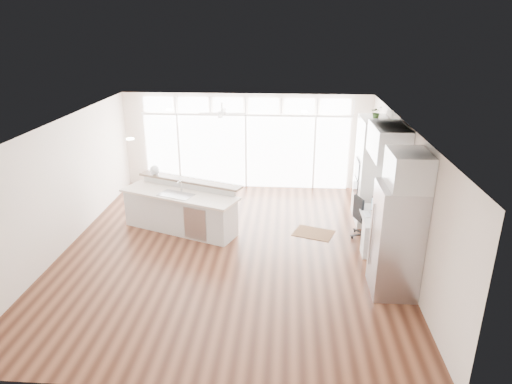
{
  "coord_description": "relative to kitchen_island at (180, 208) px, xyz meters",
  "views": [
    {
      "loc": [
        1.17,
        -8.63,
        4.6
      ],
      "look_at": [
        0.52,
        0.6,
        1.1
      ],
      "focal_mm": 32.0,
      "sensor_mm": 36.0,
      "label": 1
    }
  ],
  "objects": [
    {
      "name": "fridge_cabinet",
      "position": [
        4.43,
        -2.22,
        1.75
      ],
      "size": [
        0.64,
        0.9,
        0.6
      ],
      "primitive_type": "cube",
      "color": "silver",
      "rests_on": "wall_right"
    },
    {
      "name": "refrigerator",
      "position": [
        4.37,
        -2.22,
        0.45
      ],
      "size": [
        0.76,
        0.9,
        2.0
      ],
      "primitive_type": "cube",
      "color": "#A5A5AA",
      "rests_on": "floor"
    },
    {
      "name": "potted_plant",
      "position": [
        4.43,
        0.93,
        2.06
      ],
      "size": [
        0.27,
        0.29,
        0.22
      ],
      "primitive_type": "imported",
      "rotation": [
        0.0,
        0.0,
        -0.05
      ],
      "color": "#385D28",
      "rests_on": "oven_cabinet"
    },
    {
      "name": "wall_left",
      "position": [
        -2.24,
        -0.87,
        0.8
      ],
      "size": [
        0.04,
        8.0,
        2.7
      ],
      "primitive_type": "cube",
      "color": "white",
      "rests_on": "floor"
    },
    {
      "name": "wall_back",
      "position": [
        1.26,
        3.13,
        0.8
      ],
      "size": [
        7.0,
        0.04,
        2.7
      ],
      "primitive_type": "cube",
      "color": "white",
      "rests_on": "floor"
    },
    {
      "name": "glass_wall",
      "position": [
        1.26,
        3.07,
        0.5
      ],
      "size": [
        5.8,
        0.06,
        2.08
      ],
      "primitive_type": "cube",
      "color": "white",
      "rests_on": "wall_back"
    },
    {
      "name": "wall_right",
      "position": [
        4.76,
        -0.87,
        0.8
      ],
      "size": [
        0.04,
        8.0,
        2.7
      ],
      "primitive_type": "cube",
      "color": "white",
      "rests_on": "floor"
    },
    {
      "name": "desk_window",
      "position": [
        4.72,
        -0.57,
        1.0
      ],
      "size": [
        0.04,
        0.85,
        0.85
      ],
      "primitive_type": "cube",
      "color": "white",
      "rests_on": "wall_right"
    },
    {
      "name": "office_chair",
      "position": [
        4.22,
        -0.09,
        -0.07
      ],
      "size": [
        0.64,
        0.61,
        0.98
      ],
      "primitive_type": "cube",
      "rotation": [
        0.0,
        0.0,
        0.34
      ],
      "color": "black",
      "rests_on": "floor"
    },
    {
      "name": "kitchen_island",
      "position": [
        0.0,
        0.0,
        0.0
      ],
      "size": [
        2.98,
        2.0,
        1.11
      ],
      "primitive_type": "cube",
      "rotation": [
        0.0,
        0.0,
        -0.38
      ],
      "color": "silver",
      "rests_on": "floor"
    },
    {
      "name": "rug",
      "position": [
        3.08,
        0.03,
        -0.55
      ],
      "size": [
        1.04,
        0.89,
        0.01
      ],
      "primitive_type": "cube",
      "rotation": [
        0.0,
        0.0,
        -0.34
      ],
      "color": "#372011",
      "rests_on": "floor"
    },
    {
      "name": "floor",
      "position": [
        1.26,
        -0.87,
        -0.56
      ],
      "size": [
        7.0,
        8.0,
        0.02
      ],
      "primitive_type": "cube",
      "color": "#3F1F13",
      "rests_on": "ground"
    },
    {
      "name": "framed_photos",
      "position": [
        4.72,
        0.05,
        0.85
      ],
      "size": [
        0.06,
        0.22,
        0.8
      ],
      "primitive_type": "cube",
      "color": "black",
      "rests_on": "wall_right"
    },
    {
      "name": "monitor",
      "position": [
        4.31,
        -0.57,
        0.39
      ],
      "size": [
        0.14,
        0.45,
        0.37
      ],
      "primitive_type": "cube",
      "rotation": [
        0.0,
        0.0,
        0.16
      ],
      "color": "black",
      "rests_on": "desk_nook"
    },
    {
      "name": "transom_row",
      "position": [
        1.26,
        3.07,
        1.83
      ],
      "size": [
        5.9,
        0.06,
        0.4
      ],
      "primitive_type": "cube",
      "color": "white",
      "rests_on": "wall_back"
    },
    {
      "name": "upper_cabinets",
      "position": [
        4.43,
        -0.57,
        1.8
      ],
      "size": [
        0.64,
        1.3,
        0.64
      ],
      "primitive_type": "cube",
      "color": "silver",
      "rests_on": "wall_right"
    },
    {
      "name": "ceiling_fan",
      "position": [
        0.76,
        1.93,
        1.93
      ],
      "size": [
        1.16,
        1.16,
        0.32
      ],
      "primitive_type": "cube",
      "color": "white",
      "rests_on": "ceiling"
    },
    {
      "name": "recessed_lights",
      "position": [
        1.26,
        -0.67,
        2.13
      ],
      "size": [
        3.4,
        3.0,
        0.02
      ],
      "primitive_type": "cube",
      "color": "white",
      "rests_on": "ceiling"
    },
    {
      "name": "fishbowl",
      "position": [
        -0.74,
        0.72,
        0.67
      ],
      "size": [
        0.29,
        0.29,
        0.23
      ],
      "primitive_type": "sphere",
      "rotation": [
        0.0,
        0.0,
        -0.33
      ],
      "color": "white",
      "rests_on": "kitchen_island"
    },
    {
      "name": "wall_front",
      "position": [
        1.26,
        -4.87,
        0.8
      ],
      "size": [
        7.0,
        0.04,
        2.7
      ],
      "primitive_type": "cube",
      "color": "white",
      "rests_on": "floor"
    },
    {
      "name": "ceiling",
      "position": [
        1.26,
        -0.87,
        2.15
      ],
      "size": [
        7.0,
        8.0,
        0.02
      ],
      "primitive_type": "cube",
      "color": "white",
      "rests_on": "wall_back"
    },
    {
      "name": "keyboard",
      "position": [
        4.14,
        -0.57,
        0.21
      ],
      "size": [
        0.15,
        0.33,
        0.02
      ],
      "primitive_type": "cube",
      "rotation": [
        0.0,
        0.0,
        0.08
      ],
      "color": "silver",
      "rests_on": "desk_nook"
    },
    {
      "name": "desk_nook",
      "position": [
        4.39,
        -0.57,
        -0.17
      ],
      "size": [
        0.72,
        1.3,
        0.76
      ],
      "primitive_type": "cube",
      "color": "silver",
      "rests_on": "floor"
    },
    {
      "name": "oven_cabinet",
      "position": [
        4.43,
        0.93,
        0.7
      ],
      "size": [
        0.64,
        1.2,
        2.5
      ],
      "primitive_type": "cube",
      "color": "silver",
      "rests_on": "floor"
    }
  ]
}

